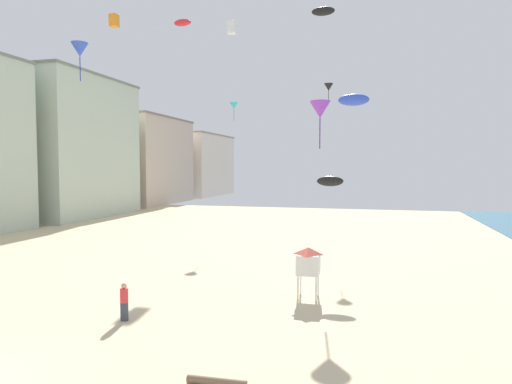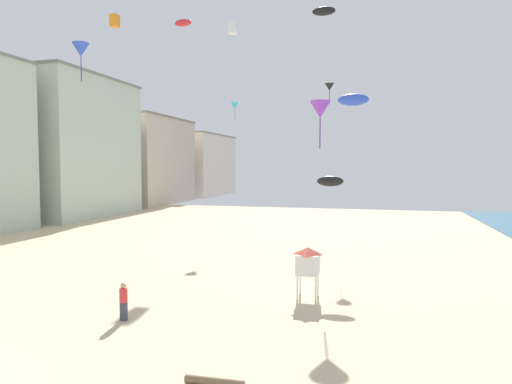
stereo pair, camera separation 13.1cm
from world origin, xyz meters
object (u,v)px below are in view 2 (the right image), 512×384
lifeguard_stand (308,262)px  kite_blue_delta (81,50)px  kite_black_parafoil_2 (324,11)px  kite_white_box (233,27)px  kite_flyer (123,299)px  kite_black_parafoil (330,181)px  kite_cyan_delta (235,106)px  kite_orange_box (115,21)px  kite_red_parafoil (183,23)px  kite_purple_delta (320,110)px  driftwood_log (214,382)px  kite_black_delta (329,87)px  kite_blue_parafoil (353,100)px

lifeguard_stand → kite_blue_delta: size_ratio=0.80×
kite_black_parafoil_2 → kite_white_box: size_ratio=1.46×
kite_flyer → kite_black_parafoil: bearing=66.1°
kite_black_parafoil → kite_cyan_delta: (-10.57, 14.79, 6.66)m
kite_white_box → kite_orange_box: kite_white_box is taller
kite_red_parafoil → kite_purple_delta: bearing=-19.0°
driftwood_log → kite_black_delta: bearing=88.5°
kite_white_box → kite_orange_box: (-3.28, -16.32, -4.04)m
lifeguard_stand → kite_white_box: (-10.95, 22.11, 18.73)m
kite_purple_delta → kite_black_parafoil_2: (-0.76, 8.26, 8.60)m
kite_flyer → kite_black_parafoil_2: bearing=85.4°
kite_purple_delta → kite_black_parafoil: bearing=-45.4°
kite_black_delta → kite_black_parafoil_2: bearing=-92.1°
kite_black_parafoil → kite_blue_delta: bearing=163.1°
kite_flyer → kite_cyan_delta: kite_cyan_delta is taller
driftwood_log → kite_blue_delta: (-19.52, 21.02, 16.22)m
lifeguard_stand → kite_orange_box: size_ratio=3.06×
kite_red_parafoil → kite_orange_box: kite_red_parafoil is taller
kite_flyer → kite_cyan_delta: size_ratio=0.93×
kite_cyan_delta → kite_black_parafoil_2: 12.48m
kite_orange_box → driftwood_log: bearing=-50.4°
kite_black_parafoil → kite_orange_box: 18.41m
kite_flyer → kite_black_parafoil_2: (6.27, 19.08, 17.70)m
kite_white_box → kite_flyer: bearing=-82.1°
kite_flyer → lifeguard_stand: size_ratio=0.64×
driftwood_log → kite_flyer: bearing=142.5°
kite_black_parafoil_2 → kite_orange_box: 15.70m
lifeguard_stand → kite_black_delta: (-0.73, 17.36, 11.52)m
kite_cyan_delta → kite_red_parafoil: size_ratio=1.33×
kite_white_box → kite_red_parafoil: kite_white_box is taller
kite_black_parafoil → kite_orange_box: kite_orange_box is taller
kite_orange_box → kite_white_box: bearing=78.6°
kite_blue_parafoil → lifeguard_stand: bearing=162.6°
kite_flyer → kite_red_parafoil: size_ratio=1.23×
kite_purple_delta → kite_blue_delta: 22.54m
lifeguard_stand → kite_blue_parafoil: size_ratio=1.79×
kite_cyan_delta → kite_white_box: kite_white_box is taller
kite_black_parafoil → kite_black_delta: (-1.34, 12.60, 7.67)m
kite_orange_box → kite_blue_parafoil: bearing=-21.5°
kite_purple_delta → kite_orange_box: (-14.14, 0.31, 6.51)m
kite_purple_delta → kite_black_parafoil_2: size_ratio=1.60×
kite_purple_delta → kite_cyan_delta: kite_cyan_delta is taller
kite_white_box → kite_black_parafoil_2: bearing=-39.6°
lifeguard_stand → kite_black_parafoil_2: 21.71m
kite_cyan_delta → kite_blue_delta: bearing=-143.1°
kite_flyer → lifeguard_stand: (7.13, 5.33, 0.92)m
kite_flyer → kite_white_box: kite_white_box is taller
kite_blue_parafoil → kite_black_delta: bearing=99.1°
kite_cyan_delta → driftwood_log: bearing=-73.7°
kite_black_parafoil → lifeguard_stand: bearing=-97.3°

